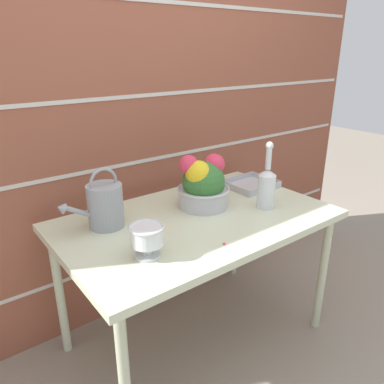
{
  "coord_description": "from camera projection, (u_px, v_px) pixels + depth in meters",
  "views": [
    {
      "loc": [
        -1.03,
        -1.31,
        1.52
      ],
      "look_at": [
        0.0,
        0.04,
        0.86
      ],
      "focal_mm": 35.0,
      "sensor_mm": 36.0,
      "label": 1
    }
  ],
  "objects": [
    {
      "name": "ground_plane",
      "position": [
        196.0,
        336.0,
        2.11
      ],
      "size": [
        12.0,
        12.0,
        0.0
      ],
      "primitive_type": "plane",
      "color": "gray"
    },
    {
      "name": "brick_wall",
      "position": [
        141.0,
        128.0,
        2.09
      ],
      "size": [
        3.6,
        0.08,
        2.2
      ],
      "color": "brown",
      "rests_on": "ground_plane"
    },
    {
      "name": "patio_table",
      "position": [
        197.0,
        229.0,
        1.86
      ],
      "size": [
        1.34,
        0.82,
        0.74
      ],
      "color": "beige",
      "rests_on": "ground_plane"
    },
    {
      "name": "watering_can",
      "position": [
        105.0,
        205.0,
        1.71
      ],
      "size": [
        0.31,
        0.16,
        0.28
      ],
      "color": "#93999E",
      "rests_on": "patio_table"
    },
    {
      "name": "crystal_pedestal_bowl",
      "position": [
        147.0,
        237.0,
        1.46
      ],
      "size": [
        0.14,
        0.14,
        0.13
      ],
      "color": "silver",
      "rests_on": "patio_table"
    },
    {
      "name": "flower_planter",
      "position": [
        203.0,
        184.0,
        1.92
      ],
      "size": [
        0.27,
        0.27,
        0.28
      ],
      "color": "#BCBCC1",
      "rests_on": "patio_table"
    },
    {
      "name": "glass_decanter",
      "position": [
        267.0,
        186.0,
        1.91
      ],
      "size": [
        0.09,
        0.09,
        0.35
      ],
      "color": "silver",
      "rests_on": "patio_table"
    },
    {
      "name": "wire_tray",
      "position": [
        251.0,
        185.0,
        2.24
      ],
      "size": [
        0.27,
        0.24,
        0.04
      ],
      "color": "#B7B7BC",
      "rests_on": "patio_table"
    },
    {
      "name": "fallen_petal",
      "position": [
        224.0,
        244.0,
        1.58
      ],
      "size": [
        0.01,
        0.01,
        0.01
      ],
      "color": "#E03856",
      "rests_on": "patio_table"
    }
  ]
}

